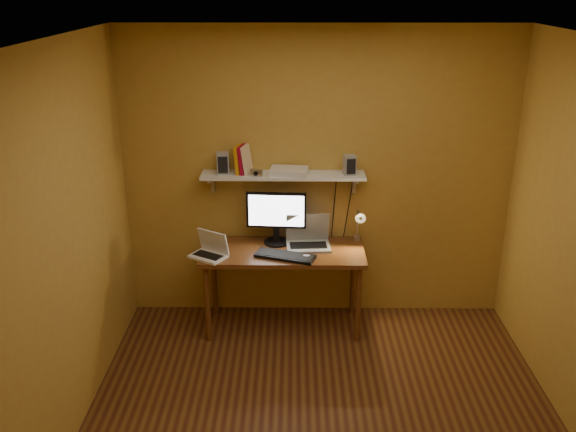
{
  "coord_description": "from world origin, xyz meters",
  "views": [
    {
      "loc": [
        -0.22,
        -3.49,
        2.93
      ],
      "look_at": [
        -0.26,
        1.18,
        1.1
      ],
      "focal_mm": 38.0,
      "sensor_mm": 36.0,
      "label": 1
    }
  ],
  "objects_px": {
    "keyboard": "(285,256)",
    "speaker_right": "(350,165)",
    "speaker_left": "(223,163)",
    "wall_shelf": "(283,176)",
    "netbook": "(210,250)",
    "router": "(289,171)",
    "monitor": "(276,215)",
    "desk_lamp": "(359,222)",
    "laptop": "(308,238)",
    "desk": "(283,259)",
    "mouse": "(307,257)",
    "shelf_camera": "(256,173)"
  },
  "relations": [
    {
      "from": "wall_shelf",
      "to": "speaker_left",
      "type": "xyz_separation_m",
      "value": [
        -0.51,
        0.0,
        0.11
      ]
    },
    {
      "from": "mouse",
      "to": "desk_lamp",
      "type": "xyz_separation_m",
      "value": [
        0.46,
        0.3,
        0.19
      ]
    },
    {
      "from": "shelf_camera",
      "to": "router",
      "type": "xyz_separation_m",
      "value": [
        0.27,
        0.06,
        -0.0
      ]
    },
    {
      "from": "mouse",
      "to": "router",
      "type": "xyz_separation_m",
      "value": [
        -0.15,
        0.35,
        0.63
      ]
    },
    {
      "from": "netbook",
      "to": "laptop",
      "type": "bearing_deg",
      "value": 46.12
    },
    {
      "from": "mouse",
      "to": "shelf_camera",
      "type": "relative_size",
      "value": 0.86
    },
    {
      "from": "wall_shelf",
      "to": "speaker_right",
      "type": "xyz_separation_m",
      "value": [
        0.56,
        -0.02,
        0.1
      ]
    },
    {
      "from": "keyboard",
      "to": "speaker_right",
      "type": "distance_m",
      "value": 0.94
    },
    {
      "from": "laptop",
      "to": "speaker_left",
      "type": "distance_m",
      "value": 0.98
    },
    {
      "from": "desk_lamp",
      "to": "shelf_camera",
      "type": "xyz_separation_m",
      "value": [
        -0.88,
        -0.01,
        0.45
      ]
    },
    {
      "from": "wall_shelf",
      "to": "speaker_left",
      "type": "bearing_deg",
      "value": 179.77
    },
    {
      "from": "desk",
      "to": "monitor",
      "type": "height_order",
      "value": "monitor"
    },
    {
      "from": "monitor",
      "to": "desk_lamp",
      "type": "height_order",
      "value": "monitor"
    },
    {
      "from": "monitor",
      "to": "shelf_camera",
      "type": "xyz_separation_m",
      "value": [
        -0.16,
        -0.03,
        0.39
      ]
    },
    {
      "from": "speaker_left",
      "to": "router",
      "type": "distance_m",
      "value": 0.57
    },
    {
      "from": "keyboard",
      "to": "speaker_left",
      "type": "xyz_separation_m",
      "value": [
        -0.53,
        0.35,
        0.7
      ]
    },
    {
      "from": "monitor",
      "to": "netbook",
      "type": "xyz_separation_m",
      "value": [
        -0.55,
        -0.27,
        -0.2
      ]
    },
    {
      "from": "laptop",
      "to": "netbook",
      "type": "xyz_separation_m",
      "value": [
        -0.82,
        -0.23,
        -0.01
      ]
    },
    {
      "from": "laptop",
      "to": "keyboard",
      "type": "height_order",
      "value": "laptop"
    },
    {
      "from": "desk",
      "to": "wall_shelf",
      "type": "distance_m",
      "value": 0.72
    },
    {
      "from": "speaker_left",
      "to": "router",
      "type": "xyz_separation_m",
      "value": [
        0.56,
        -0.01,
        -0.07
      ]
    },
    {
      "from": "keyboard",
      "to": "speaker_right",
      "type": "relative_size",
      "value": 2.98
    },
    {
      "from": "keyboard",
      "to": "speaker_left",
      "type": "relative_size",
      "value": 2.73
    },
    {
      "from": "laptop",
      "to": "monitor",
      "type": "bearing_deg",
      "value": 166.98
    },
    {
      "from": "monitor",
      "to": "desk",
      "type": "bearing_deg",
      "value": -64.19
    },
    {
      "from": "desk",
      "to": "keyboard",
      "type": "bearing_deg",
      "value": -81.94
    },
    {
      "from": "netbook",
      "to": "router",
      "type": "xyz_separation_m",
      "value": [
        0.66,
        0.31,
        0.59
      ]
    },
    {
      "from": "speaker_right",
      "to": "speaker_left",
      "type": "bearing_deg",
      "value": 167.55
    },
    {
      "from": "netbook",
      "to": "shelf_camera",
      "type": "height_order",
      "value": "shelf_camera"
    },
    {
      "from": "netbook",
      "to": "speaker_right",
      "type": "xyz_separation_m",
      "value": [
        1.17,
        0.31,
        0.65
      ]
    },
    {
      "from": "desk",
      "to": "keyboard",
      "type": "xyz_separation_m",
      "value": [
        0.02,
        -0.15,
        0.1
      ]
    },
    {
      "from": "desk",
      "to": "wall_shelf",
      "type": "xyz_separation_m",
      "value": [
        0.0,
        0.19,
        0.69
      ]
    },
    {
      "from": "mouse",
      "to": "speaker_left",
      "type": "height_order",
      "value": "speaker_left"
    },
    {
      "from": "wall_shelf",
      "to": "desk_lamp",
      "type": "height_order",
      "value": "wall_shelf"
    },
    {
      "from": "desk",
      "to": "keyboard",
      "type": "height_order",
      "value": "keyboard"
    },
    {
      "from": "shelf_camera",
      "to": "mouse",
      "type": "bearing_deg",
      "value": -34.41
    },
    {
      "from": "shelf_camera",
      "to": "speaker_left",
      "type": "bearing_deg",
      "value": 164.78
    },
    {
      "from": "desk",
      "to": "monitor",
      "type": "xyz_separation_m",
      "value": [
        -0.06,
        0.15,
        0.35
      ]
    },
    {
      "from": "speaker_left",
      "to": "laptop",
      "type": "bearing_deg",
      "value": -12.99
    },
    {
      "from": "laptop",
      "to": "shelf_camera",
      "type": "xyz_separation_m",
      "value": [
        -0.44,
        0.02,
        0.58
      ]
    },
    {
      "from": "monitor",
      "to": "mouse",
      "type": "height_order",
      "value": "monitor"
    },
    {
      "from": "shelf_camera",
      "to": "router",
      "type": "relative_size",
      "value": 0.34
    },
    {
      "from": "monitor",
      "to": "desk_lamp",
      "type": "distance_m",
      "value": 0.72
    },
    {
      "from": "netbook",
      "to": "desk_lamp",
      "type": "distance_m",
      "value": 1.3
    },
    {
      "from": "laptop",
      "to": "netbook",
      "type": "distance_m",
      "value": 0.85
    },
    {
      "from": "wall_shelf",
      "to": "desk_lamp",
      "type": "bearing_deg",
      "value": -5.88
    },
    {
      "from": "desk",
      "to": "desk_lamp",
      "type": "xyz_separation_m",
      "value": [
        0.66,
        0.13,
        0.29
      ]
    },
    {
      "from": "speaker_left",
      "to": "mouse",
      "type": "bearing_deg",
      "value": -32.89
    },
    {
      "from": "wall_shelf",
      "to": "mouse",
      "type": "distance_m",
      "value": 0.72
    },
    {
      "from": "desk",
      "to": "netbook",
      "type": "height_order",
      "value": "netbook"
    }
  ]
}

